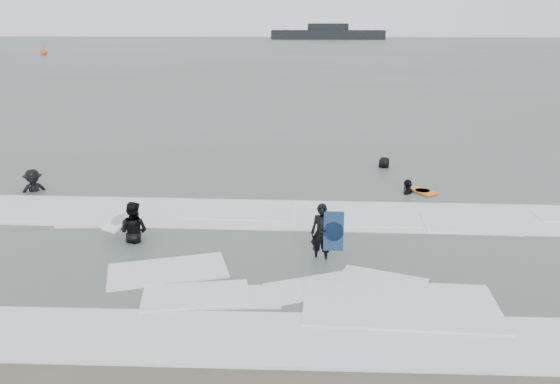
# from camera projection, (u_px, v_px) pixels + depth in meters

# --- Properties ---
(ground) EXTENTS (320.00, 320.00, 0.00)m
(ground) POSITION_uv_depth(u_px,v_px,m) (265.00, 323.00, 10.72)
(ground) COLOR brown
(ground) RESTS_ON ground
(sea) EXTENTS (320.00, 320.00, 0.00)m
(sea) POSITION_uv_depth(u_px,v_px,m) (307.00, 55.00, 86.75)
(sea) COLOR #47544C
(sea) RESTS_ON ground
(surfer_centre) EXTENTS (0.63, 0.51, 1.50)m
(surfer_centre) POSITION_uv_depth(u_px,v_px,m) (321.00, 261.00, 13.43)
(surfer_centre) COLOR black
(surfer_centre) RESTS_ON ground
(surfer_wading) EXTENTS (0.94, 0.81, 1.69)m
(surfer_wading) POSITION_uv_depth(u_px,v_px,m) (135.00, 242.00, 14.56)
(surfer_wading) COLOR black
(surfer_wading) RESTS_ON ground
(surfer_breaker) EXTENTS (1.26, 1.10, 1.70)m
(surfer_breaker) POSITION_uv_depth(u_px,v_px,m) (35.00, 193.00, 18.59)
(surfer_breaker) COLOR black
(surfer_breaker) RESTS_ON ground
(surfer_right_near) EXTENTS (0.84, 1.06, 1.68)m
(surfer_right_near) POSITION_uv_depth(u_px,v_px,m) (407.00, 194.00, 18.51)
(surfer_right_near) COLOR black
(surfer_right_near) RESTS_ON ground
(surfer_right_far) EXTENTS (0.91, 0.95, 1.64)m
(surfer_right_far) POSITION_uv_depth(u_px,v_px,m) (384.00, 169.00, 21.58)
(surfer_right_far) COLOR black
(surfer_right_far) RESTS_ON ground
(surf_foam) EXTENTS (30.03, 9.06, 0.09)m
(surf_foam) POSITION_uv_depth(u_px,v_px,m) (277.00, 246.00, 14.23)
(surf_foam) COLOR white
(surf_foam) RESTS_ON ground
(bodyboards) EXTENTS (9.80, 6.29, 1.25)m
(bodyboards) POSITION_uv_depth(u_px,v_px,m) (301.00, 211.00, 15.39)
(bodyboards) COLOR #10264C
(bodyboards) RESTS_ON ground
(buoy) EXTENTS (1.00, 1.00, 1.65)m
(buoy) POSITION_uv_depth(u_px,v_px,m) (44.00, 53.00, 85.45)
(buoy) COLOR #FC420B
(buoy) RESTS_ON ground
(vessel_horizon) EXTENTS (30.14, 5.38, 4.09)m
(vessel_horizon) POSITION_uv_depth(u_px,v_px,m) (328.00, 34.00, 145.87)
(vessel_horizon) COLOR black
(vessel_horizon) RESTS_ON ground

